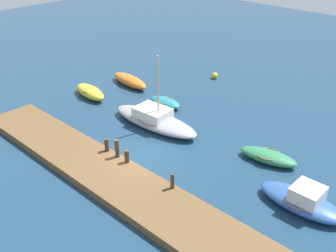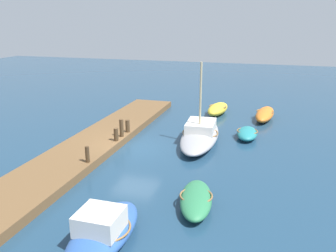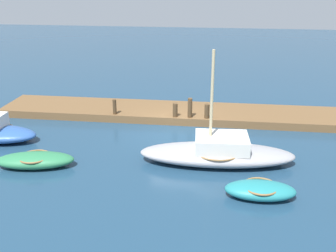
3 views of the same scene
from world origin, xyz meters
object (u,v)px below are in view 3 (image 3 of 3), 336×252
at_px(dinghy_teal, 260,190).
at_px(mooring_post_mid_east, 175,110).
at_px(sailboat_grey, 218,152).
at_px(mooring_post_west, 207,111).
at_px(mooring_post_east, 115,107).
at_px(rowboat_green, 35,160).
at_px(mooring_post_mid_west, 190,108).

xyz_separation_m(dinghy_teal, mooring_post_mid_east, (3.86, -7.04, 0.48)).
bearing_deg(sailboat_grey, dinghy_teal, 117.31).
distance_m(mooring_post_west, mooring_post_east, 4.95).
bearing_deg(mooring_post_east, sailboat_grey, 141.75).
height_order(sailboat_grey, mooring_post_east, sailboat_grey).
bearing_deg(dinghy_teal, mooring_post_mid_east, -62.91).
height_order(rowboat_green, mooring_post_mid_east, mooring_post_mid_east).
height_order(rowboat_green, dinghy_teal, rowboat_green).
bearing_deg(mooring_post_mid_west, dinghy_teal, 113.65).
bearing_deg(mooring_post_east, mooring_post_mid_west, 180.00).
relative_size(sailboat_grey, mooring_post_east, 8.20).
height_order(sailboat_grey, mooring_post_west, sailboat_grey).
bearing_deg(rowboat_green, mooring_post_mid_west, -145.87).
xyz_separation_m(sailboat_grey, mooring_post_mid_west, (1.53, -4.40, 0.45)).
bearing_deg(mooring_post_east, rowboat_green, 71.86).
relative_size(rowboat_green, sailboat_grey, 0.51).
bearing_deg(mooring_post_mid_west, mooring_post_west, 180.00).
relative_size(dinghy_teal, mooring_post_west, 3.37).
relative_size(dinghy_teal, mooring_post_mid_west, 2.44).
relative_size(sailboat_grey, dinghy_teal, 2.58).
distance_m(rowboat_green, mooring_post_mid_west, 8.32).
distance_m(mooring_post_mid_east, mooring_post_east, 3.28).
xyz_separation_m(sailboat_grey, mooring_post_west, (0.64, -4.40, 0.30)).
bearing_deg(mooring_post_west, mooring_post_mid_west, 0.00).
bearing_deg(mooring_post_west, sailboat_grey, 98.22).
relative_size(dinghy_teal, mooring_post_east, 3.18).
relative_size(mooring_post_west, mooring_post_east, 0.94).
bearing_deg(mooring_post_mid_east, rowboat_green, 48.17).
height_order(mooring_post_mid_west, mooring_post_mid_east, mooring_post_mid_west).
bearing_deg(sailboat_grey, mooring_post_east, -41.48).
height_order(mooring_post_west, mooring_post_mid_east, mooring_post_west).
relative_size(mooring_post_mid_west, mooring_post_east, 1.30).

